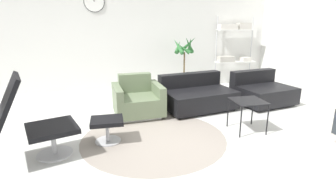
{
  "coord_description": "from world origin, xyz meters",
  "views": [
    {
      "loc": [
        -0.64,
        -3.6,
        1.65
      ],
      "look_at": [
        0.23,
        0.31,
        0.55
      ],
      "focal_mm": 28.0,
      "sensor_mm": 36.0,
      "label": 1
    }
  ],
  "objects": [
    {
      "name": "lounge_chair",
      "position": [
        -1.72,
        -0.43,
        0.69
      ],
      "size": [
        1.14,
        0.87,
        1.17
      ],
      "rotation": [
        0.0,
        0.0,
        -1.23
      ],
      "color": "#BCBCC1",
      "rests_on": "ground_plane"
    },
    {
      "name": "shelf_unit",
      "position": [
        2.53,
        2.75,
        1.14
      ],
      "size": [
        1.06,
        0.28,
        1.78
      ],
      "color": "#BCBCC1",
      "rests_on": "ground_plane"
    },
    {
      "name": "ground_plane",
      "position": [
        0.0,
        0.0,
        0.0
      ],
      "size": [
        12.0,
        12.0,
        0.0
      ],
      "primitive_type": "plane",
      "color": "silver"
    },
    {
      "name": "couch_low",
      "position": [
        0.98,
        1.08,
        0.24
      ],
      "size": [
        1.49,
        1.15,
        0.65
      ],
      "rotation": [
        0.0,
        0.0,
        3.34
      ],
      "color": "black",
      "rests_on": "ground_plane"
    },
    {
      "name": "ottoman",
      "position": [
        -0.73,
        -0.08,
        0.25
      ],
      "size": [
        0.44,
        0.38,
        0.34
      ],
      "color": "#BCBCC1",
      "rests_on": "ground_plane"
    },
    {
      "name": "wall_back",
      "position": [
        -0.0,
        2.99,
        1.4
      ],
      "size": [
        12.0,
        0.09,
        2.8
      ],
      "color": "silver",
      "rests_on": "ground_plane"
    },
    {
      "name": "round_rug",
      "position": [
        -0.07,
        -0.09,
        0.0
      ],
      "size": [
        2.11,
        2.11,
        0.01
      ],
      "color": "gray",
      "rests_on": "ground_plane"
    },
    {
      "name": "potted_plant",
      "position": [
        1.07,
        2.34,
        0.73
      ],
      "size": [
        0.6,
        0.59,
        1.33
      ],
      "color": "silver",
      "rests_on": "ground_plane"
    },
    {
      "name": "armchair_red",
      "position": [
        -0.19,
        0.94,
        0.27
      ],
      "size": [
        0.9,
        0.86,
        0.72
      ],
      "rotation": [
        0.0,
        0.0,
        3.23
      ],
      "color": "silver",
      "rests_on": "ground_plane"
    },
    {
      "name": "couch_second",
      "position": [
        2.39,
        1.09,
        0.24
      ],
      "size": [
        1.22,
        1.1,
        0.65
      ],
      "rotation": [
        0.0,
        0.0,
        3.34
      ],
      "color": "black",
      "rests_on": "ground_plane"
    },
    {
      "name": "side_table",
      "position": [
        1.38,
        -0.14,
        0.44
      ],
      "size": [
        0.47,
        0.47,
        0.49
      ],
      "color": "black",
      "rests_on": "ground_plane"
    }
  ]
}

